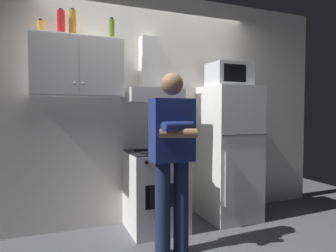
# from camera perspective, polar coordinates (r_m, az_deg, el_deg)

# --- Properties ---
(ground_plane) EXTENTS (7.00, 7.00, 0.00)m
(ground_plane) POSITION_cam_1_polar(r_m,az_deg,el_deg) (3.26, -0.00, -20.63)
(ground_plane) COLOR #4C4C51
(back_wall_tiled) EXTENTS (4.80, 0.10, 2.70)m
(back_wall_tiled) POSITION_cam_1_polar(r_m,az_deg,el_deg) (3.56, -3.56, 3.60)
(back_wall_tiled) COLOR silver
(back_wall_tiled) RESTS_ON ground_plane
(upper_cabinet) EXTENTS (0.90, 0.37, 0.60)m
(upper_cabinet) POSITION_cam_1_polar(r_m,az_deg,el_deg) (3.21, -17.13, 10.80)
(upper_cabinet) COLOR white
(stove_oven) EXTENTS (0.60, 0.62, 0.87)m
(stove_oven) POSITION_cam_1_polar(r_m,az_deg,el_deg) (3.32, -2.44, -12.28)
(stove_oven) COLOR white
(stove_oven) RESTS_ON ground_plane
(range_hood) EXTENTS (0.60, 0.44, 0.75)m
(range_hood) POSITION_cam_1_polar(r_m,az_deg,el_deg) (3.35, -3.19, 7.92)
(range_hood) COLOR white
(refrigerator) EXTENTS (0.60, 0.62, 1.60)m
(refrigerator) POSITION_cam_1_polar(r_m,az_deg,el_deg) (3.67, 11.75, -5.08)
(refrigerator) COLOR white
(refrigerator) RESTS_ON ground_plane
(microwave) EXTENTS (0.48, 0.37, 0.28)m
(microwave) POSITION_cam_1_polar(r_m,az_deg,el_deg) (3.68, 11.72, 9.61)
(microwave) COLOR #B7BABF
(microwave) RESTS_ON refrigerator
(person_standing) EXTENTS (0.38, 0.33, 1.64)m
(person_standing) POSITION_cam_1_polar(r_m,az_deg,el_deg) (2.66, 0.83, -5.72)
(person_standing) COLOR #192342
(person_standing) RESTS_ON ground_plane
(cooking_pot) EXTENTS (0.30, 0.20, 0.10)m
(cooking_pot) POSITION_cam_1_polar(r_m,az_deg,el_deg) (3.17, 0.48, -3.94)
(cooking_pot) COLOR #B7BABF
(cooking_pot) RESTS_ON stove_oven
(bottle_liquor_amber) EXTENTS (0.07, 0.07, 0.29)m
(bottle_liquor_amber) POSITION_cam_1_polar(r_m,az_deg,el_deg) (3.32, -17.94, 18.25)
(bottle_liquor_amber) COLOR #B7721E
(bottle_liquor_amber) RESTS_ON upper_cabinet
(bottle_soda_red) EXTENTS (0.08, 0.08, 0.27)m
(bottle_soda_red) POSITION_cam_1_polar(r_m,az_deg,el_deg) (3.30, -19.96, 18.16)
(bottle_soda_red) COLOR red
(bottle_soda_red) RESTS_ON upper_cabinet
(bottle_spice_jar) EXTENTS (0.06, 0.06, 0.16)m
(bottle_spice_jar) POSITION_cam_1_polar(r_m,az_deg,el_deg) (3.31, -23.40, 17.00)
(bottle_spice_jar) COLOR gold
(bottle_spice_jar) RESTS_ON upper_cabinet
(bottle_olive_oil) EXTENTS (0.06, 0.06, 0.24)m
(bottle_olive_oil) POSITION_cam_1_polar(r_m,az_deg,el_deg) (3.34, -10.82, 17.79)
(bottle_olive_oil) COLOR #4C6B19
(bottle_olive_oil) RESTS_ON upper_cabinet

